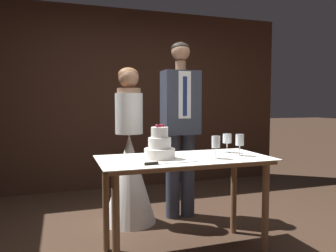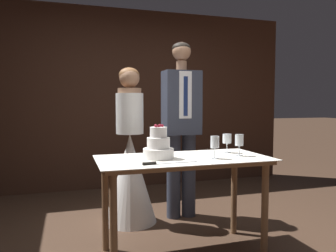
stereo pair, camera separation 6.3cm
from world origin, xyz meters
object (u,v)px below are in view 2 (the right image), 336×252
Objects in this scene: bride at (130,166)px; cake_table at (183,171)px; tiered_cake at (158,147)px; cake_knife at (160,163)px; wine_glass_near at (239,141)px; wine_glass_middle at (215,143)px; groom at (181,122)px; wine_glass_far at (227,139)px.

cake_table is at bearing -71.53° from bride.
cake_knife is at bearing -103.44° from tiered_cake.
wine_glass_near is (0.47, -0.06, 0.23)m from cake_table.
groom is at bearing 86.39° from wine_glass_middle.
tiered_cake is 0.67m from wine_glass_far.
wine_glass_middle is at bearing -62.59° from bride.
wine_glass_middle is 0.11× the size of bride.
wine_glass_near is at bearing -49.98° from bride.
wine_glass_near is 1.08× the size of wine_glass_far.
bride reaches higher than wine_glass_near.
bride is (-0.02, 1.06, -0.22)m from cake_knife.
tiered_cake reaches higher than wine_glass_far.
tiered_cake is 0.88m from bride.
cake_knife reaches higher than cake_table.
wine_glass_far is (0.24, 0.25, -0.01)m from wine_glass_middle.
bride reaches higher than wine_glass_far.
wine_glass_far is (0.66, 0.11, 0.03)m from tiered_cake.
cake_knife is 0.23× the size of groom.
cake_table is at bearing 150.44° from wine_glass_middle.
groom reaches higher than bride.
wine_glass_near is at bearing 9.09° from cake_knife.
groom reaches higher than wine_glass_near.
wine_glass_far is 1.07m from bride.
tiered_cake reaches higher than cake_knife.
cake_table is at bearing -5.29° from tiered_cake.
cake_table is 0.52m from wine_glass_far.
wine_glass_near is 0.10× the size of groom.
bride is (-0.75, 0.90, -0.33)m from wine_glass_near.
tiered_cake is 0.45m from wine_glass_middle.
cake_table is 0.34m from wine_glass_middle.
cake_table is at bearing 36.87° from cake_knife.
bride is (-0.74, 0.71, -0.33)m from wine_glass_far.
cake_table is 0.53m from wine_glass_near.
cake_knife is at bearing -88.94° from bride.
wine_glass_middle is at bearing -18.71° from tiered_cake.
groom reaches higher than cake_knife.
tiered_cake is 1.51× the size of wine_glass_near.
groom reaches higher than wine_glass_far.
cake_table is 3.25× the size of cake_knife.
groom reaches higher than cake_table.
groom is at bearing -0.06° from bride.
tiered_cake reaches higher than cake_table.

